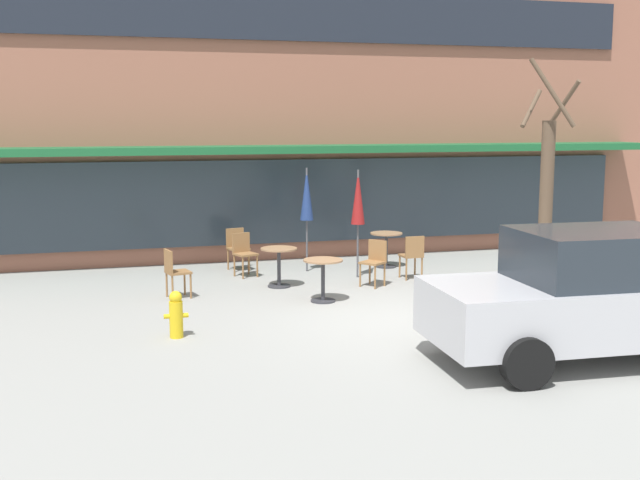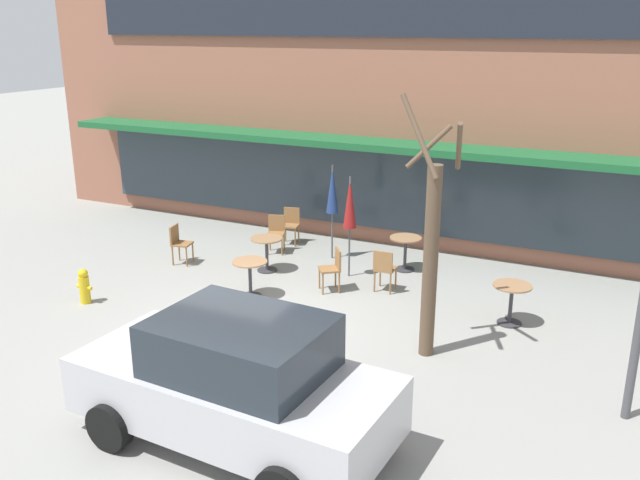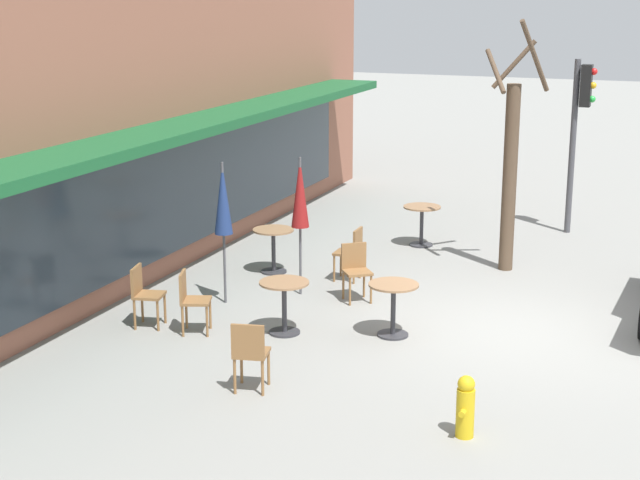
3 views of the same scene
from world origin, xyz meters
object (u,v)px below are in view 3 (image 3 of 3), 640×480
cafe_chair_1 (356,267)px  cafe_chair_0 (144,291)px  fire_hydrant (465,406)px  cafe_table_mid_patio (273,243)px  cafe_table_near_wall (284,298)px  traffic_light_pole (580,117)px  cafe_chair_3 (250,351)px  cafe_table_by_tree (393,301)px  cafe_table_streetside (422,219)px  patio_umbrella_green_folded (223,200)px  cafe_chair_4 (352,250)px  patio_umbrella_cream_folded (300,194)px  cafe_chair_2 (190,297)px  street_tree (510,167)px

cafe_chair_1 → cafe_chair_0: bearing=133.4°
cafe_chair_1 → fire_hydrant: cafe_chair_1 is taller
cafe_table_mid_patio → cafe_chair_0: size_ratio=0.85×
cafe_table_near_wall → traffic_light_pole: traffic_light_pole is taller
cafe_chair_0 → cafe_chair_3: (-1.57, -2.42, 0.00)m
cafe_table_by_tree → cafe_table_streetside: bearing=11.3°
cafe_table_streetside → patio_umbrella_green_folded: size_ratio=0.35×
patio_umbrella_green_folded → cafe_table_near_wall: bearing=-123.6°
cafe_table_by_tree → cafe_chair_4: 2.71m
patio_umbrella_cream_folded → cafe_chair_2: size_ratio=2.47×
cafe_table_by_tree → fire_hydrant: 3.22m
patio_umbrella_green_folded → fire_hydrant: 5.70m
patio_umbrella_cream_folded → traffic_light_pole: size_ratio=0.65×
fire_hydrant → patio_umbrella_cream_folded: bearing=41.8°
cafe_table_near_wall → fire_hydrant: (-2.28, -3.13, -0.16)m
cafe_table_near_wall → street_tree: street_tree is taller
street_tree → fire_hydrant: 6.85m
cafe_table_streetside → cafe_chair_0: cafe_chair_0 is taller
cafe_table_streetside → fire_hydrant: bearing=-160.9°
cafe_table_streetside → cafe_table_mid_patio: bearing=145.1°
cafe_chair_1 → cafe_chair_3: bearing=-179.7°
street_tree → fire_hydrant: (-6.64, -0.86, -1.44)m
cafe_chair_0 → cafe_chair_3: same height
cafe_table_streetside → street_tree: size_ratio=0.18×
cafe_table_streetside → cafe_chair_1: bearing=179.3°
traffic_light_pole → cafe_chair_3: bearing=165.0°
cafe_table_streetside → traffic_light_pole: size_ratio=0.22×
cafe_table_near_wall → patio_umbrella_cream_folded: (1.76, 0.49, 1.11)m
patio_umbrella_cream_folded → cafe_table_mid_patio: bearing=43.1°
cafe_table_streetside → patio_umbrella_green_folded: (-4.44, 1.87, 1.11)m
patio_umbrella_green_folded → cafe_chair_0: patio_umbrella_green_folded is taller
cafe_chair_4 → street_tree: (1.60, -2.25, 1.27)m
cafe_table_mid_patio → fire_hydrant: cafe_table_mid_patio is taller
cafe_chair_0 → fire_hydrant: bearing=-109.6°
cafe_chair_0 → cafe_chair_4: same height
cafe_chair_3 → fire_hydrant: cafe_chair_3 is taller
cafe_table_streetside → cafe_chair_2: 6.08m
cafe_chair_4 → street_tree: 3.04m
traffic_light_pole → street_tree: bearing=166.9°
traffic_light_pole → patio_umbrella_green_folded: bearing=146.0°
street_tree → cafe_chair_0: bearing=138.7°
cafe_chair_2 → cafe_chair_4: bearing=-21.1°
cafe_chair_3 → cafe_chair_2: bearing=46.7°
cafe_chair_3 → cafe_chair_4: 4.82m
cafe_table_streetside → cafe_chair_0: (-5.84, 2.45, 0.01)m
cafe_chair_2 → cafe_chair_0: bearing=90.6°
cafe_table_mid_patio → cafe_chair_0: (-3.19, 0.59, 0.01)m
cafe_table_streetside → cafe_chair_0: bearing=157.3°
cafe_table_by_tree → cafe_chair_2: size_ratio=0.85×
traffic_light_pole → cafe_table_near_wall: bearing=158.2°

